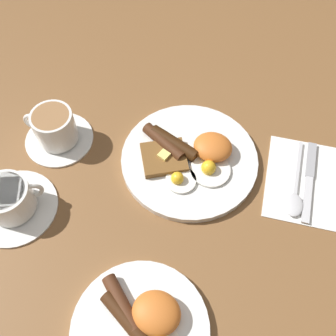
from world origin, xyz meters
name	(u,v)px	position (x,y,z in m)	size (l,w,h in m)	color
ground_plane	(189,161)	(0.00, 0.00, 0.00)	(3.00, 3.00, 0.00)	brown
breakfast_plate_near	(189,157)	(0.00, 0.00, 0.01)	(0.28, 0.28, 0.05)	white
breakfast_plate_far	(142,327)	(-0.02, 0.34, 0.01)	(0.23, 0.23, 0.05)	white
teacup_near	(55,130)	(0.28, 0.04, 0.04)	(0.14, 0.14, 0.08)	white
teacup_far	(10,201)	(0.29, 0.21, 0.03)	(0.17, 0.17, 0.07)	white
napkin	(302,180)	(-0.23, -0.03, 0.00)	(0.14, 0.19, 0.01)	white
knife	(309,176)	(-0.24, -0.04, 0.01)	(0.03, 0.19, 0.01)	silver
spoon	(295,197)	(-0.22, 0.02, 0.01)	(0.04, 0.18, 0.01)	silver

